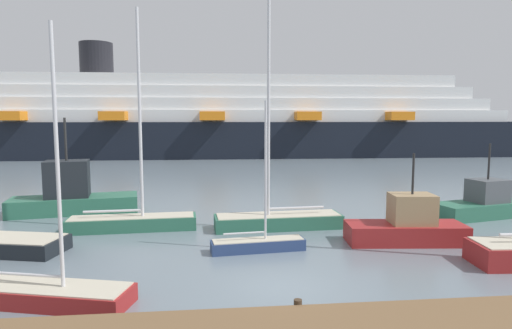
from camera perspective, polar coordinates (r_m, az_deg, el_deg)
The scene contains 9 objects.
ground_plane at distance 15.85m, azimuth 3.62°, elevation -15.81°, with size 600.00×600.00×0.00m, color slate.
sailboat_0 at distance 15.85m, azimuth -25.09°, elevation -14.78°, with size 5.33×2.79×8.79m.
sailboat_2 at distance 24.13m, azimuth -15.82°, elevation -6.89°, with size 6.73×1.91×11.47m.
sailboat_3 at distance 23.63m, azimuth 2.89°, elevation -6.94°, with size 6.90×2.15×12.04m.
sailboat_4 at distance 19.74m, azimuth 0.29°, elevation -10.20°, with size 4.27×1.36×6.66m.
fishing_boat_0 at distance 29.52m, azimuth -22.89°, elevation -3.72°, with size 7.82×3.68×5.92m.
fishing_boat_1 at distance 29.62m, azimuth 27.62°, elevation -4.60°, with size 6.45×3.47×4.39m.
fishing_boat_2 at distance 22.05m, azimuth 19.13°, elevation -7.60°, with size 5.65×2.42×4.27m.
cruise_ship at distance 68.44m, azimuth -5.76°, elevation 5.73°, with size 96.52×16.53×17.04m.
Camera 1 is at (-2.48, -14.49, 5.92)m, focal length 30.61 mm.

